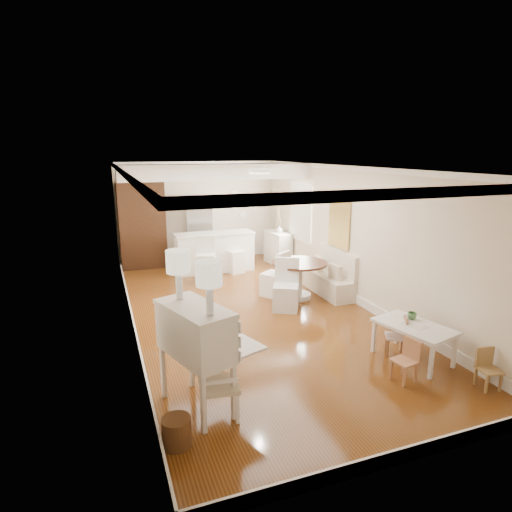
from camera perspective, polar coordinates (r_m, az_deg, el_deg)
room at (r=8.32m, az=-1.27°, el=6.16°), size 9.00×9.04×2.82m
secretary_bureau at (r=5.35m, az=-8.00°, el=-13.33°), size 1.34×1.35×1.34m
gustavian_armchair at (r=5.29m, az=-4.98°, el=-16.58°), size 0.56×0.56×0.85m
wicker_basket at (r=5.05m, az=-10.54°, el=-22.05°), size 0.37×0.37×0.32m
kids_table at (r=7.01m, az=20.17°, el=-10.75°), size 0.93×1.26×0.56m
kids_chair_a at (r=6.37m, az=19.19°, el=-13.02°), size 0.34×0.34×0.61m
kids_chair_b at (r=7.07m, az=18.14°, el=-10.08°), size 0.41×0.41×0.63m
kids_chair_c at (r=6.64m, az=28.67°, el=-13.12°), size 0.31×0.31×0.56m
banquette at (r=9.58m, az=9.55°, el=-2.11°), size 0.52×1.60×0.98m
dining_table at (r=9.20m, az=5.73°, el=-3.23°), size 1.34×1.34×0.80m
slip_chair_near at (r=8.49m, az=4.03°, el=-3.90°), size 0.67×0.67×1.02m
slip_chair_far at (r=9.29m, az=2.53°, el=-2.34°), size 0.68×0.68×1.01m
breakfast_counter at (r=11.22m, az=-5.54°, el=0.53°), size 2.05×0.65×1.03m
bar_stool_left at (r=10.29m, az=-6.74°, el=-0.52°), size 0.56×0.56×1.11m
bar_stool_right at (r=11.05m, az=-2.76°, el=0.09°), size 0.44×0.44×0.93m
pantry_cabinet at (r=11.86m, az=-14.94°, el=3.98°), size 1.20×0.60×2.30m
fridge at (r=12.19m, az=-5.93°, el=3.44°), size 0.75×0.65×1.80m
sideboard at (r=11.92m, az=2.93°, el=1.05°), size 0.49×0.97×0.90m
pencil_cup at (r=7.10m, az=20.07°, el=-7.50°), size 0.16×0.16×0.11m
branch_vase at (r=11.82m, az=3.15°, el=3.61°), size 0.21×0.21×0.18m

